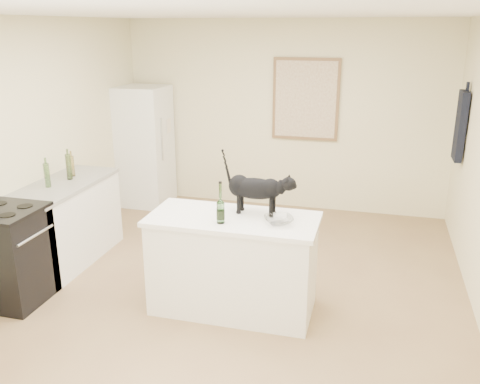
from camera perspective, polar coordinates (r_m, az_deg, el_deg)
name	(u,v)px	position (r m, az deg, el deg)	size (l,w,h in m)	color
floor	(229,296)	(5.09, -1.22, -11.42)	(5.50, 5.50, 0.00)	#95774F
ceiling	(227,13)	(4.44, -1.45, 19.28)	(5.50, 5.50, 0.00)	white
wall_back	(284,116)	(7.22, 4.87, 8.36)	(4.50, 4.50, 0.00)	beige
wall_front	(37,339)	(2.30, -21.66, -14.97)	(4.50, 4.50, 0.00)	beige
wall_left	(13,151)	(5.64, -23.91, 4.15)	(5.50, 5.50, 0.00)	beige
island_base	(233,266)	(4.70, -0.76, -8.17)	(1.44, 0.67, 0.86)	white
island_top	(233,219)	(4.52, -0.78, -3.04)	(1.50, 0.70, 0.04)	white
left_cabinets	(66,224)	(5.94, -18.81, -3.42)	(0.60, 1.40, 0.86)	white
left_countertop	(61,185)	(5.80, -19.25, 0.73)	(0.62, 1.44, 0.04)	gray
stove	(10,257)	(5.27, -24.17, -6.57)	(0.60, 0.60, 0.90)	black
fridge	(144,146)	(7.52, -10.62, 5.01)	(0.68, 0.68, 1.70)	white
artwork_frame	(306,99)	(7.10, 7.30, 10.17)	(0.90, 0.03, 1.10)	brown
artwork_canvas	(305,100)	(7.08, 7.28, 10.15)	(0.82, 0.00, 1.02)	beige
hanging_garment	(461,126)	(6.47, 23.30, 6.74)	(0.08, 0.34, 0.80)	black
black_cat	(255,191)	(4.52, 1.70, 0.08)	(0.60, 0.18, 0.42)	black
wine_bottle	(220,205)	(4.32, -2.18, -1.46)	(0.07, 0.07, 0.32)	#295B24
glass_bowl	(279,220)	(4.36, 4.31, -3.16)	(0.24, 0.24, 0.06)	white
fridge_paper	(169,126)	(7.43, -7.92, 7.32)	(0.01, 0.16, 0.20)	white
counter_bottle_cluster	(62,170)	(5.84, -19.12, 2.38)	(0.12, 0.48, 0.28)	brown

